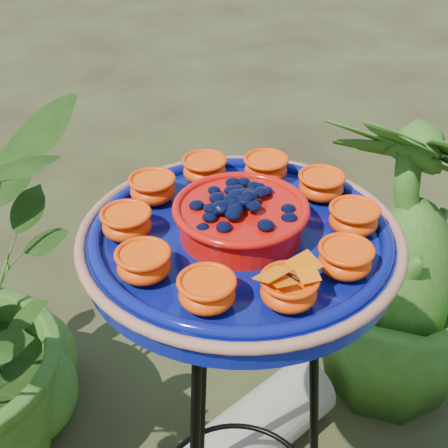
{
  "coord_description": "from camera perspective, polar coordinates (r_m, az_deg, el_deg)",
  "views": [
    {
      "loc": [
        -0.34,
        -0.62,
        1.58
      ],
      "look_at": [
        0.01,
        0.1,
        1.04
      ],
      "focal_mm": 50.0,
      "sensor_mm": 36.0,
      "label": 1
    }
  ],
  "objects": [
    {
      "name": "shrub_back_right",
      "position": [
        1.88,
        16.4,
        -3.38
      ],
      "size": [
        0.74,
        0.74,
        0.96
      ],
      "primitive_type": "imported",
      "rotation": [
        0.0,
        0.0,
        2.1
      ],
      "color": "#264F15",
      "rests_on": "ground"
    },
    {
      "name": "driftwood_log",
      "position": [
        1.87,
        2.18,
        -18.8
      ],
      "size": [
        0.59,
        0.34,
        0.19
      ],
      "primitive_type": "cylinder",
      "rotation": [
        0.0,
        1.57,
        0.3
      ],
      "color": "gray",
      "rests_on": "ground"
    },
    {
      "name": "tripod_stand",
      "position": [
        1.27,
        1.22,
        -16.91
      ],
      "size": [
        0.37,
        0.39,
        0.97
      ],
      "rotation": [
        0.0,
        0.0,
        0.04
      ],
      "color": "black",
      "rests_on": "ground"
    },
    {
      "name": "feeder_dish",
      "position": [
        0.98,
        1.51,
        -0.96
      ],
      "size": [
        0.52,
        0.52,
        0.12
      ],
      "rotation": [
        0.0,
        0.0,
        0.04
      ],
      "color": "#080F63",
      "rests_on": "tripod_stand"
    }
  ]
}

